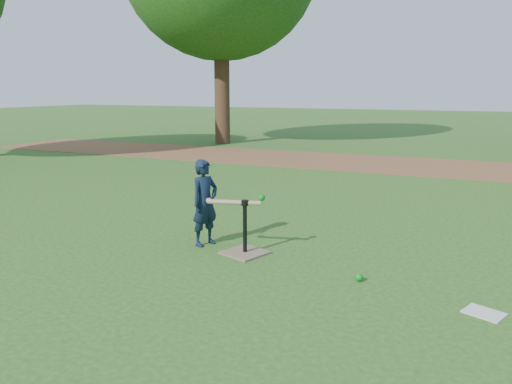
% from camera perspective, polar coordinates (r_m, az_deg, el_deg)
% --- Properties ---
extents(ground, '(80.00, 80.00, 0.00)m').
position_cam_1_polar(ground, '(5.48, 2.36, -7.63)').
color(ground, '#285116').
rests_on(ground, ground).
extents(dirt_strip, '(24.00, 3.00, 0.01)m').
position_cam_1_polar(dirt_strip, '(12.58, 15.31, 3.06)').
color(dirt_strip, brown).
rests_on(dirt_strip, ground).
extents(child, '(0.35, 0.43, 1.02)m').
position_cam_1_polar(child, '(5.86, -5.87, -1.23)').
color(child, black).
rests_on(child, ground).
extents(wiffle_ball_ground, '(0.08, 0.08, 0.08)m').
position_cam_1_polar(wiffle_ball_ground, '(4.96, 11.70, -9.52)').
color(wiffle_ball_ground, '#0B821A').
rests_on(wiffle_ball_ground, ground).
extents(clipboard, '(0.36, 0.33, 0.01)m').
position_cam_1_polar(clipboard, '(4.63, 24.61, -12.46)').
color(clipboard, silver).
rests_on(clipboard, ground).
extents(batting_tee, '(0.55, 0.55, 0.61)m').
position_cam_1_polar(batting_tee, '(5.61, -1.27, -5.98)').
color(batting_tee, '#7B674E').
rests_on(batting_tee, ground).
extents(swing_action, '(0.65, 0.26, 0.13)m').
position_cam_1_polar(swing_action, '(5.52, -2.16, -1.05)').
color(swing_action, tan).
rests_on(swing_action, ground).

